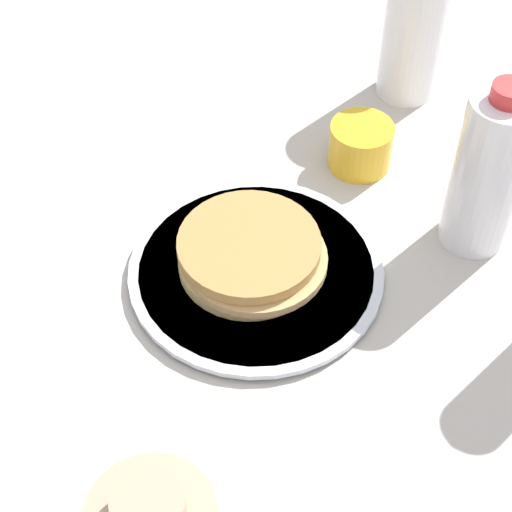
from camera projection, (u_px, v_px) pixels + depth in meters
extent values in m
plane|color=#BCB7AD|center=(284.00, 282.00, 0.95)|extent=(4.00, 4.00, 0.00)
cylinder|color=silver|center=(256.00, 272.00, 0.95)|extent=(0.26, 0.26, 0.01)
cylinder|color=silver|center=(256.00, 271.00, 0.95)|extent=(0.28, 0.28, 0.01)
cylinder|color=#D4BB75|center=(249.00, 261.00, 0.94)|extent=(0.16, 0.16, 0.01)
cylinder|color=tan|center=(256.00, 259.00, 0.93)|extent=(0.16, 0.16, 0.01)
cylinder|color=#B08346|center=(249.00, 245.00, 0.92)|extent=(0.16, 0.16, 0.01)
cylinder|color=yellow|center=(361.00, 146.00, 1.05)|extent=(0.08, 0.08, 0.06)
cylinder|color=tan|center=(148.00, 507.00, 0.67)|extent=(0.06, 0.06, 0.02)
cylinder|color=white|center=(488.00, 173.00, 0.92)|extent=(0.08, 0.08, 0.20)
cylinder|color=red|center=(510.00, 93.00, 0.84)|extent=(0.04, 0.04, 0.02)
cylinder|color=white|center=(413.00, 31.00, 1.10)|extent=(0.08, 0.08, 0.19)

